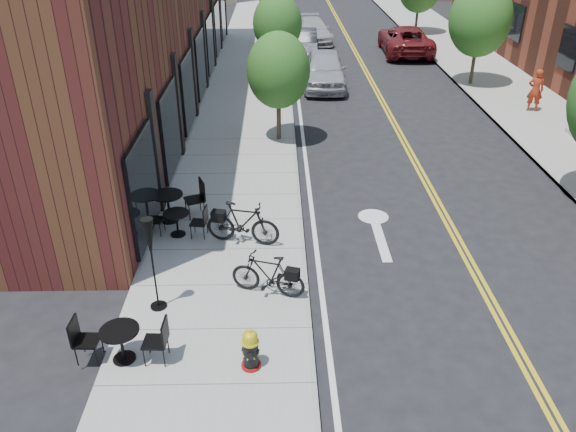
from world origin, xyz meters
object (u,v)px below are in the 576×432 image
object	(u,v)px
bistro_set_a	(121,340)
parked_car_far	(405,40)
patio_umbrella	(150,245)
bistro_set_b	(177,220)
parked_car_a	(325,69)
bicycle_right	(243,223)
fire_hydrant	(251,350)
bistro_set_c	(168,203)
bicycle_left	(268,275)
parked_car_b	(302,44)
pedestrian	(535,90)
parked_car_c	(312,30)

from	to	relation	value
bistro_set_a	parked_car_far	size ratio (longest dim) A/B	0.30
parked_car_far	patio_umbrella	bearing A→B (deg)	69.11
bistro_set_b	parked_car_a	bearing A→B (deg)	79.10
bicycle_right	patio_umbrella	bearing A→B (deg)	159.87
bistro_set_b	parked_car_a	world-z (taller)	parked_car_a
fire_hydrant	bistro_set_a	bearing A→B (deg)	-168.03
bistro_set_b	bistro_set_c	distance (m)	0.83
bistro_set_c	parked_car_a	size ratio (longest dim) A/B	0.41
bicycle_left	bistro_set_b	world-z (taller)	bicycle_left
patio_umbrella	parked_car_a	distance (m)	17.48
bistro_set_b	bistro_set_c	world-z (taller)	bistro_set_c
patio_umbrella	parked_car_b	size ratio (longest dim) A/B	0.47
bistro_set_a	parked_car_a	xyz separation A→B (m)	(5.20, 18.35, 0.24)
fire_hydrant	bicycle_right	distance (m)	4.38
bicycle_right	pedestrian	bearing A→B (deg)	-35.23
bicycle_left	fire_hydrant	bearing A→B (deg)	9.83
parked_car_far	bistro_set_a	bearing A→B (deg)	69.71
parked_car_a	fire_hydrant	bearing A→B (deg)	-95.57
bicycle_right	bistro_set_c	bearing A→B (deg)	73.43
bicycle_left	parked_car_b	size ratio (longest dim) A/B	0.36
parked_car_b	parked_car_c	bearing A→B (deg)	80.61
fire_hydrant	parked_car_a	size ratio (longest dim) A/B	0.18
bistro_set_c	pedestrian	bearing A→B (deg)	11.82
bistro_set_a	parked_car_far	xyz separation A→B (m)	(10.37, 24.94, 0.21)
parked_car_b	pedestrian	xyz separation A→B (m)	(9.11, -9.81, 0.22)
bistro_set_c	parked_car_b	world-z (taller)	parked_car_b
parked_car_a	bistro_set_b	bearing A→B (deg)	-106.46
parked_car_far	pedestrian	world-z (taller)	pedestrian
bicycle_right	bistro_set_a	size ratio (longest dim) A/B	1.10
bistro_set_b	parked_car_far	distance (m)	22.73
bicycle_left	bistro_set_b	size ratio (longest dim) A/B	1.05
patio_umbrella	parked_car_b	distance (m)	22.89
patio_umbrella	pedestrian	world-z (taller)	patio_umbrella
bicycle_left	parked_car_c	world-z (taller)	parked_car_c
fire_hydrant	patio_umbrella	world-z (taller)	patio_umbrella
bicycle_left	parked_car_b	distance (m)	22.16
parked_car_b	parked_car_far	world-z (taller)	parked_car_far
pedestrian	bistro_set_a	bearing A→B (deg)	61.91
patio_umbrella	bistro_set_b	bearing A→B (deg)	90.62
bicycle_right	parked_car_b	xyz separation A→B (m)	(2.35, 19.95, 0.07)
bicycle_right	parked_car_c	distance (m)	24.31
bistro_set_a	bistro_set_c	distance (m)	5.31
parked_car_b	parked_car_far	bearing A→B (deg)	9.69
bistro_set_a	patio_umbrella	world-z (taller)	patio_umbrella
pedestrian	bicycle_right	bearing A→B (deg)	56.85
bicycle_right	parked_car_far	distance (m)	22.41
fire_hydrant	patio_umbrella	xyz separation A→B (m)	(-2.04, 1.80, 1.14)
bistro_set_c	patio_umbrella	bearing A→B (deg)	-106.17
parked_car_b	pedestrian	size ratio (longest dim) A/B	2.67
bistro_set_a	parked_car_far	bearing A→B (deg)	69.79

